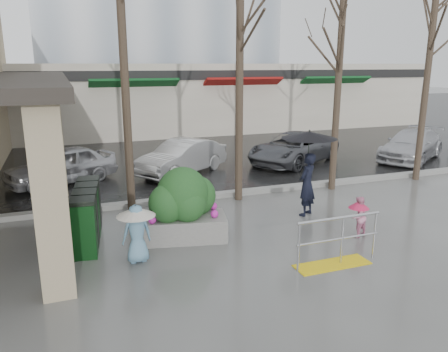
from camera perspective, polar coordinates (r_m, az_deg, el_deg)
ground at (r=9.69m, az=3.41°, el=-9.77°), size 120.00×120.00×0.00m
street_asphalt at (r=30.55m, az=-13.51°, el=6.54°), size 120.00×36.00×0.01m
curb at (r=13.19m, az=-3.59°, el=-2.79°), size 120.00×0.30×0.15m
canopy_slab at (r=16.12m, az=-25.19°, el=11.86°), size 2.80×18.00×0.25m
pillar_front at (r=7.90m, az=-21.68°, el=-2.93°), size 0.55×0.55×3.50m
pillar_back at (r=14.25m, az=-21.36°, el=4.47°), size 0.55×0.55×3.50m
storefront_row at (r=26.71m, az=-8.32°, el=10.05°), size 34.00×6.74×4.00m
handrail at (r=9.21m, az=14.40°, el=-9.02°), size 1.90×0.50×1.03m
tree_west at (r=11.84m, az=-13.26°, el=19.46°), size 3.20×3.20×6.80m
tree_midwest at (r=12.69m, az=2.12°, el=20.13°), size 3.20×3.20×7.00m
tree_mideast at (r=14.24m, az=15.08°, el=17.53°), size 3.20×3.20×6.50m
tree_east at (r=16.52m, az=25.70°, el=17.97°), size 3.20×3.20×7.20m
woman at (r=11.70m, az=10.92°, el=1.87°), size 1.46×1.46×2.32m
child_pink at (r=10.74m, az=17.14°, el=-4.80°), size 0.55×0.49×0.98m
child_blue at (r=9.10m, az=-11.35°, el=-6.60°), size 0.80×0.80×1.22m
planter at (r=10.11m, az=-5.36°, el=-3.78°), size 2.13×1.38×1.72m
news_boxes at (r=10.48m, az=-17.42°, el=-4.79°), size 0.81×2.33×1.27m
car_a at (r=15.83m, az=-20.46°, el=1.31°), size 3.98×2.88×1.26m
car_b at (r=16.26m, az=-5.51°, el=2.49°), size 3.93×3.21×1.26m
car_c at (r=18.19m, az=9.09°, el=3.64°), size 4.98×4.05×1.26m
car_d at (r=20.28m, az=23.30°, el=3.75°), size 4.63×3.74×1.26m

